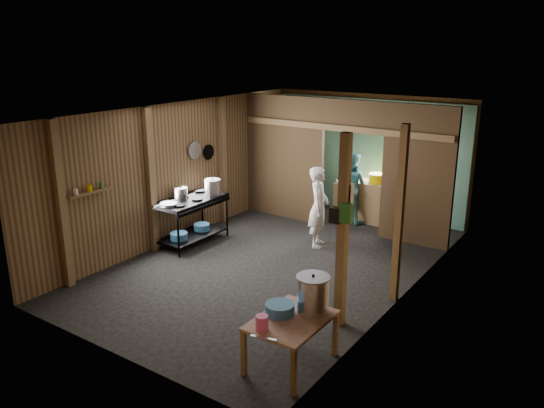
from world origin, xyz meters
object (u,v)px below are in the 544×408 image
Objects in this scene: prep_table at (291,342)px; yellow_tub at (377,178)px; gas_range at (191,221)px; stock_pot at (313,295)px; cook at (319,207)px; stove_pot_large at (213,188)px; pink_bucket at (262,323)px.

yellow_tub reaches higher than prep_table.
gas_range reaches higher than prep_table.
stock_pot is at bearing -28.26° from gas_range.
yellow_tub is 0.23× the size of cook.
stove_pot_large is at bearing 145.56° from stock_pot.
stove_pot_large reaches higher than stock_pot.
pink_bucket is at bearing -109.79° from prep_table.
prep_table is 5.64m from yellow_tub.
prep_table is 3.21× the size of stove_pot_large.
gas_range is 0.98× the size of cook.
gas_range is at bearing 151.74° from stock_pot.
cook is (-1.53, 3.95, 0.07)m from pink_bucket.
cook reaches higher than stock_pot.
yellow_tub reaches higher than pink_bucket.
cook is (-1.78, 3.26, -0.06)m from stock_pot.
stock_pot is 1.33× the size of yellow_tub.
prep_table is 3.96m from cook.
prep_table is 5.90× the size of pink_bucket.
prep_table is at bearing -175.93° from cook.
pink_bucket is (3.40, -3.18, -0.32)m from stove_pot_large.
stove_pot_large is 0.90× the size of yellow_tub.
stock_pot is at bearing -172.49° from cook.
cook is at bearing 30.67° from gas_range.
stock_pot is (0.11, 0.29, 0.52)m from prep_table.
gas_range is at bearing 99.64° from cook.
gas_range is 8.52× the size of pink_bucket.
pink_bucket is (-0.14, -0.39, 0.39)m from prep_table.
cook is at bearing -99.54° from yellow_tub.
yellow_tub reaches higher than gas_range.
yellow_tub is at bearing 103.97° from prep_table.
cook reaches higher than gas_range.
stove_pot_large is (0.17, 0.45, 0.57)m from gas_range.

